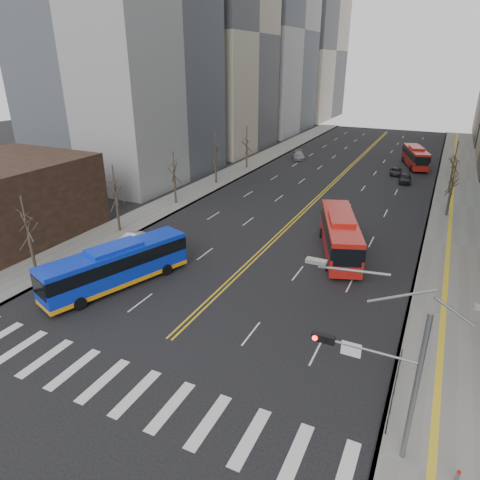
# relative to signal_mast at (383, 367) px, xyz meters

# --- Properties ---
(ground) EXTENTS (220.00, 220.00, 0.00)m
(ground) POSITION_rel_signal_mast_xyz_m (-13.77, -2.00, -4.86)
(ground) COLOR black
(sidewalk_right) EXTENTS (7.00, 130.00, 0.15)m
(sidewalk_right) POSITION_rel_signal_mast_xyz_m (3.73, 43.00, -4.78)
(sidewalk_right) COLOR slate
(sidewalk_right) RESTS_ON ground
(sidewalk_left) EXTENTS (5.00, 130.00, 0.15)m
(sidewalk_left) POSITION_rel_signal_mast_xyz_m (-30.27, 43.00, -4.78)
(sidewalk_left) COLOR slate
(sidewalk_left) RESTS_ON ground
(crosswalk) EXTENTS (26.70, 4.00, 0.01)m
(crosswalk) POSITION_rel_signal_mast_xyz_m (-13.77, -2.00, -4.85)
(crosswalk) COLOR silver
(crosswalk) RESTS_ON ground
(centerline) EXTENTS (0.55, 100.00, 0.01)m
(centerline) POSITION_rel_signal_mast_xyz_m (-13.77, 53.00, -4.85)
(centerline) COLOR gold
(centerline) RESTS_ON ground
(office_towers) EXTENTS (83.00, 134.00, 58.00)m
(office_towers) POSITION_rel_signal_mast_xyz_m (-13.64, 66.51, 19.07)
(office_towers) COLOR gray
(office_towers) RESTS_ON ground
(signal_mast) EXTENTS (5.37, 0.37, 9.39)m
(signal_mast) POSITION_rel_signal_mast_xyz_m (0.00, 0.00, 0.00)
(signal_mast) COLOR slate
(signal_mast) RESTS_ON ground
(pedestrian_railing) EXTENTS (0.06, 6.06, 1.02)m
(pedestrian_railing) POSITION_rel_signal_mast_xyz_m (0.53, 4.00, -4.03)
(pedestrian_railing) COLOR black
(pedestrian_railing) RESTS_ON sidewalk_right
(street_trees) EXTENTS (35.20, 47.20, 7.60)m
(street_trees) POSITION_rel_signal_mast_xyz_m (-20.94, 32.55, 0.02)
(street_trees) COLOR #30271D
(street_trees) RESTS_ON ground
(blue_bus) EXTENTS (6.59, 12.58, 3.60)m
(blue_bus) POSITION_rel_signal_mast_xyz_m (-21.79, 7.43, -2.97)
(blue_bus) COLOR #0D2FD1
(blue_bus) RESTS_ON ground
(red_bus_near) EXTENTS (6.67, 12.37, 3.82)m
(red_bus_near) POSITION_rel_signal_mast_xyz_m (-6.90, 21.76, -2.74)
(red_bus_near) COLOR #AD1812
(red_bus_near) RESTS_ON ground
(red_bus_far) EXTENTS (5.47, 11.18, 3.47)m
(red_bus_far) POSITION_rel_signal_mast_xyz_m (-3.72, 63.82, -2.93)
(red_bus_far) COLOR #AD1812
(red_bus_far) RESTS_ON ground
(car_white) EXTENTS (2.34, 3.95, 1.23)m
(car_white) POSITION_rel_signal_mast_xyz_m (-26.27, 14.56, -4.24)
(car_white) COLOR white
(car_white) RESTS_ON ground
(car_dark_mid) EXTENTS (2.05, 4.35, 1.44)m
(car_dark_mid) POSITION_rel_signal_mast_xyz_m (-3.98, 51.91, -4.14)
(car_dark_mid) COLOR black
(car_dark_mid) RESTS_ON ground
(car_silver) EXTENTS (3.71, 5.31, 1.43)m
(car_silver) POSITION_rel_signal_mast_xyz_m (-24.13, 61.25, -4.14)
(car_silver) COLOR gray
(car_silver) RESTS_ON ground
(car_dark_far) EXTENTS (2.37, 4.15, 1.09)m
(car_dark_far) POSITION_rel_signal_mast_xyz_m (-5.85, 56.37, -4.31)
(car_dark_far) COLOR black
(car_dark_far) RESTS_ON ground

